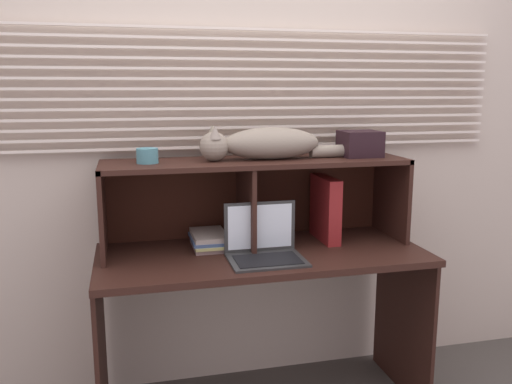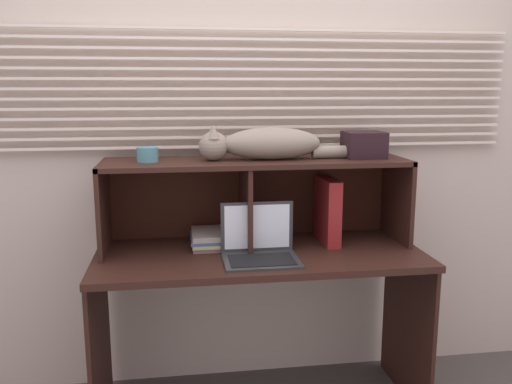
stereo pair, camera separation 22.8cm
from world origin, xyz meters
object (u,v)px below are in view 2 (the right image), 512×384
at_px(laptop, 260,248).
at_px(book_stack, 208,239).
at_px(small_basket, 147,154).
at_px(storage_box, 364,145).
at_px(binder_upright, 327,210).
at_px(cat, 265,144).

distance_m(laptop, book_stack, 0.30).
xyz_separation_m(laptop, book_stack, (-0.21, 0.21, -0.01)).
relative_size(laptop, small_basket, 3.41).
relative_size(book_stack, storage_box, 1.38).
distance_m(binder_upright, small_basket, 0.87).
bearing_deg(book_stack, storage_box, -0.12).
bearing_deg(storage_box, book_stack, 179.88).
bearing_deg(binder_upright, storage_box, 0.00).
height_order(laptop, storage_box, storage_box).
height_order(cat, small_basket, cat).
bearing_deg(cat, book_stack, 179.66).
bearing_deg(laptop, small_basket, 155.70).
distance_m(laptop, small_basket, 0.64).
bearing_deg(cat, storage_box, 0.00).
distance_m(cat, small_basket, 0.53).
height_order(laptop, binder_upright, binder_upright).
height_order(book_stack, storage_box, storage_box).
distance_m(book_stack, storage_box, 0.85).
distance_m(binder_upright, storage_box, 0.35).
distance_m(binder_upright, book_stack, 0.58).
relative_size(book_stack, small_basket, 2.65).
height_order(binder_upright, book_stack, binder_upright).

